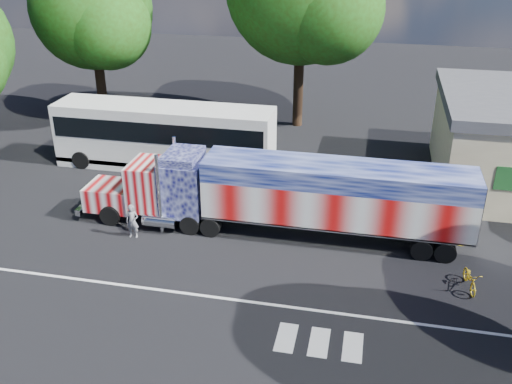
% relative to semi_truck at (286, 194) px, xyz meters
% --- Properties ---
extents(ground, '(100.00, 100.00, 0.00)m').
position_rel_semi_truck_xyz_m(ground, '(-1.51, -2.71, -2.08)').
color(ground, black).
extents(lane_markings, '(30.00, 2.67, 0.01)m').
position_rel_semi_truck_xyz_m(lane_markings, '(0.20, -6.48, -2.08)').
color(lane_markings, silver).
rests_on(lane_markings, ground).
extents(semi_truck, '(18.96, 2.99, 4.04)m').
position_rel_semi_truck_xyz_m(semi_truck, '(0.00, 0.00, 0.00)').
color(semi_truck, black).
rests_on(semi_truck, ground).
extents(coach_bus, '(13.12, 3.05, 3.82)m').
position_rel_semi_truck_xyz_m(coach_bus, '(-8.43, 6.49, -0.10)').
color(coach_bus, silver).
rests_on(coach_bus, ground).
extents(woman, '(0.64, 0.45, 1.68)m').
position_rel_semi_truck_xyz_m(woman, '(-7.01, -1.89, -1.24)').
color(woman, slate).
rests_on(woman, ground).
extents(bicycle, '(0.83, 1.80, 0.91)m').
position_rel_semi_truck_xyz_m(bicycle, '(8.14, -2.90, -1.62)').
color(bicycle, gold).
rests_on(bicycle, ground).
extents(tree_nw_a, '(8.71, 8.30, 12.26)m').
position_rel_semi_truck_xyz_m(tree_nw_a, '(-15.72, 13.53, 5.97)').
color(tree_nw_a, black).
rests_on(tree_nw_a, ground).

